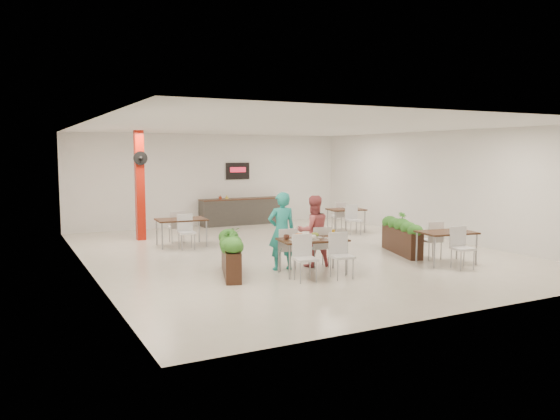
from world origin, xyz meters
The scene contains 12 objects.
ground centered at (0.00, 0.00, 0.00)m, with size 12.00×12.00×0.00m, color beige.
room_shell centered at (0.00, 0.00, 2.01)m, with size 10.10×12.10×3.22m.
red_column centered at (-3.00, 3.79, 1.64)m, with size 0.40×0.41×3.20m.
service_counter centered at (1.00, 5.65, 0.49)m, with size 3.00×0.64×2.20m.
main_table centered at (-0.81, -2.42, 0.64)m, with size 1.50×1.78×0.92m.
diner_man centered at (-1.20, -1.77, 0.86)m, with size 0.62×0.41×1.71m, color teal.
diner_woman centered at (-0.40, -1.77, 0.80)m, with size 0.78×0.61×1.61m, color #DD6267.
planter_left centered at (-2.39, -1.76, 0.51)m, with size 0.88×1.86×1.01m.
planter_right centered at (2.39, -1.45, 0.51)m, with size 0.87×1.95×1.06m.
side_table_a centered at (-2.25, 2.23, 0.64)m, with size 1.38×1.64×0.92m.
side_table_b centered at (3.30, 2.40, 0.63)m, with size 1.27×1.67×0.92m.
side_table_c centered at (2.49, -2.91, 0.63)m, with size 1.35×1.66×0.92m.
Camera 1 is at (-6.60, -12.23, 2.56)m, focal length 35.00 mm.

